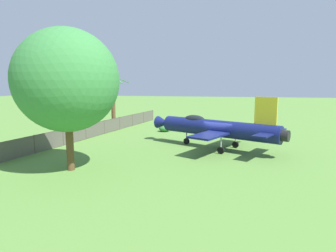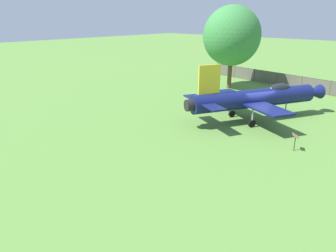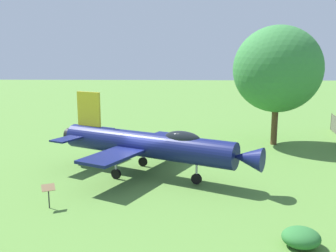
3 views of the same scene
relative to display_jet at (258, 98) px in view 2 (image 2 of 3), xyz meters
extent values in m
plane|color=#568438|center=(0.16, 0.32, -1.93)|extent=(200.00, 200.00, 0.00)
cylinder|color=#111951|center=(0.16, 0.32, -0.04)|extent=(6.27, 10.74, 1.50)
cone|color=#111951|center=(-2.57, -5.26, -0.04)|extent=(1.85, 2.00, 1.28)
cylinder|color=black|center=(2.73, 5.58, -0.04)|extent=(1.07, 0.93, 0.90)
ellipsoid|color=black|center=(-0.93, -1.90, 0.60)|extent=(1.77, 2.37, 0.84)
cube|color=yellow|center=(2.03, 4.15, 1.82)|extent=(0.92, 1.68, 2.21)
cube|color=#111951|center=(2.71, -0.30, -0.23)|extent=(4.14, 3.39, 0.16)
cube|color=#111951|center=(-1.91, 1.95, -0.23)|extent=(4.14, 3.39, 0.16)
cube|color=#111951|center=(3.71, 3.83, 0.11)|extent=(2.10, 1.78, 0.10)
cube|color=#111951|center=(0.74, 5.28, 0.11)|extent=(2.10, 1.78, 0.10)
cylinder|color=#A5A8AD|center=(-1.32, -2.70, -0.91)|extent=(0.12, 0.12, 1.44)
cylinder|color=black|center=(-1.32, -2.70, -1.63)|extent=(0.43, 0.62, 0.60)
cylinder|color=#A5A8AD|center=(1.95, 0.69, -0.91)|extent=(0.12, 0.12, 1.44)
cylinder|color=black|center=(1.95, 0.69, -1.63)|extent=(0.43, 0.62, 0.60)
cylinder|color=#A5A8AD|center=(-0.66, 1.97, -0.91)|extent=(0.12, 0.12, 1.44)
cylinder|color=black|center=(-0.66, 1.97, -1.63)|extent=(0.43, 0.62, 0.60)
cylinder|color=brown|center=(8.61, -9.34, 0.24)|extent=(0.50, 0.50, 4.34)
ellipsoid|color=#387F3D|center=(8.61, -9.34, 4.19)|extent=(6.46, 6.99, 6.84)
cylinder|color=#4C4238|center=(-1.61, -13.57, -1.11)|extent=(0.08, 0.08, 1.63)
cylinder|color=#4C4238|center=(1.76, -14.16, -1.11)|extent=(0.08, 0.08, 1.63)
cylinder|color=#4C4238|center=(5.12, -14.75, -1.11)|extent=(0.08, 0.08, 1.63)
cylinder|color=#4C4238|center=(8.49, -15.34, -1.11)|extent=(0.08, 0.08, 1.63)
cylinder|color=#4C4238|center=(11.86, -15.94, -1.11)|extent=(0.08, 0.08, 1.63)
cylinder|color=#4C4238|center=(15.22, -16.53, -1.11)|extent=(0.08, 0.08, 1.63)
cylinder|color=#4C4238|center=(-1.61, -13.57, -0.35)|extent=(33.67, 5.96, 0.05)
cube|color=#59544C|center=(-1.61, -13.57, -1.11)|extent=(33.66, 5.93, 1.56)
cylinder|color=#333333|center=(-5.00, 4.31, -1.48)|extent=(0.06, 0.06, 0.90)
cube|color=olive|center=(-5.00, 4.31, -0.91)|extent=(0.63, 0.71, 0.25)
camera|label=1|loc=(25.85, 1.11, 4.03)|focal=30.45mm
camera|label=2|loc=(-12.14, 24.29, 6.43)|focal=34.83mm
camera|label=3|loc=(-20.75, -2.01, 4.98)|focal=38.68mm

